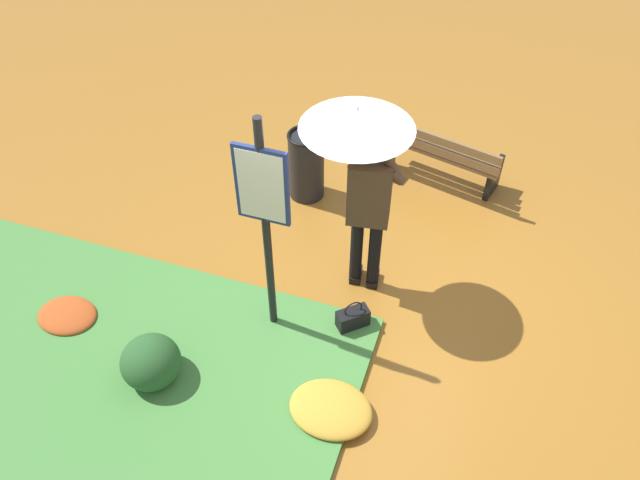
% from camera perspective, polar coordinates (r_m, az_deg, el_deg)
% --- Properties ---
extents(ground_plane, '(18.00, 18.00, 0.00)m').
position_cam_1_polar(ground_plane, '(6.25, 5.17, -4.58)').
color(ground_plane, '#9E6623').
extents(grass_verge, '(4.80, 4.00, 0.05)m').
position_cam_1_polar(grass_verge, '(5.81, -24.38, -15.54)').
color(grass_verge, '#47843D').
rests_on(grass_verge, ground_plane).
extents(person_with_umbrella, '(0.96, 0.96, 2.04)m').
position_cam_1_polar(person_with_umbrella, '(5.27, 3.93, 7.58)').
color(person_with_umbrella, black).
rests_on(person_with_umbrella, ground_plane).
extents(info_sign_post, '(0.44, 0.07, 2.30)m').
position_cam_1_polar(info_sign_post, '(4.92, -5.14, 2.74)').
color(info_sign_post, black).
rests_on(info_sign_post, ground_plane).
extents(handbag, '(0.32, 0.30, 0.37)m').
position_cam_1_polar(handbag, '(5.84, 3.01, -7.28)').
color(handbag, black).
rests_on(handbag, ground_plane).
extents(park_bench, '(1.43, 0.70, 0.75)m').
position_cam_1_polar(park_bench, '(7.32, 10.95, 7.57)').
color(park_bench, black).
rests_on(park_bench, ground_plane).
extents(trash_bin, '(0.42, 0.42, 0.83)m').
position_cam_1_polar(trash_bin, '(7.03, -1.26, 6.90)').
color(trash_bin, black).
rests_on(trash_bin, ground_plane).
extents(shrub_cluster, '(0.57, 0.52, 0.47)m').
position_cam_1_polar(shrub_cluster, '(5.64, -15.41, -10.62)').
color(shrub_cluster, '#285628').
rests_on(shrub_cluster, ground_plane).
extents(leaf_pile_near_person, '(0.71, 0.56, 0.16)m').
position_cam_1_polar(leaf_pile_near_person, '(5.36, 0.99, -15.23)').
color(leaf_pile_near_person, gold).
rests_on(leaf_pile_near_person, ground_plane).
extents(leaf_pile_by_bench, '(0.58, 0.46, 0.13)m').
position_cam_1_polar(leaf_pile_by_bench, '(6.41, -22.18, -6.42)').
color(leaf_pile_by_bench, '#B74C1E').
rests_on(leaf_pile_by_bench, ground_plane).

